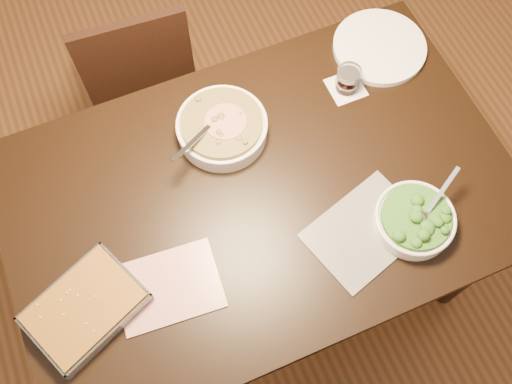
{
  "coord_description": "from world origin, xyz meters",
  "views": [
    {
      "loc": [
        -0.27,
        -0.6,
        2.18
      ],
      "look_at": [
        -0.02,
        -0.02,
        0.8
      ],
      "focal_mm": 40.0,
      "sensor_mm": 36.0,
      "label": 1
    }
  ],
  "objects": [
    {
      "name": "magazine_b",
      "position": [
        0.21,
        -0.22,
        0.75
      ],
      "size": [
        0.35,
        0.29,
        0.01
      ],
      "primitive_type": "cube",
      "rotation": [
        0.0,
        0.0,
        0.29
      ],
      "color": "#292A31",
      "rests_on": "table"
    },
    {
      "name": "dinner_plate",
      "position": [
        0.53,
        0.31,
        0.76
      ],
      "size": [
        0.29,
        0.29,
        0.02
      ],
      "primitive_type": "cylinder",
      "color": "white",
      "rests_on": "table"
    },
    {
      "name": "chair_far",
      "position": [
        -0.16,
        0.76,
        0.45
      ],
      "size": [
        0.4,
        0.4,
        0.81
      ],
      "rotation": [
        0.0,
        0.0,
        3.07
      ],
      "color": "black",
      "rests_on": "ground"
    },
    {
      "name": "magazine_a",
      "position": [
        -0.32,
        -0.16,
        0.75
      ],
      "size": [
        0.28,
        0.21,
        0.01
      ],
      "primitive_type": "cube",
      "rotation": [
        0.0,
        0.0,
        -0.08
      ],
      "color": "#B13233",
      "rests_on": "table"
    },
    {
      "name": "broccoli_bowl",
      "position": [
        0.34,
        -0.25,
        0.78
      ],
      "size": [
        0.23,
        0.22,
        0.08
      ],
      "color": "white",
      "rests_on": "table"
    },
    {
      "name": "baking_dish",
      "position": [
        -0.53,
        -0.13,
        0.77
      ],
      "size": [
        0.33,
        0.29,
        0.05
      ],
      "rotation": [
        0.0,
        0.0,
        0.41
      ],
      "color": "silver",
      "rests_on": "table"
    },
    {
      "name": "wine_tumbler",
      "position": [
        0.37,
        0.22,
        0.79
      ],
      "size": [
        0.07,
        0.07,
        0.08
      ],
      "color": "black",
      "rests_on": "coaster"
    },
    {
      "name": "table",
      "position": [
        0.0,
        0.0,
        0.65
      ],
      "size": [
        1.4,
        0.9,
        0.75
      ],
      "color": "black",
      "rests_on": "ground"
    },
    {
      "name": "ground",
      "position": [
        0.0,
        0.0,
        0.0
      ],
      "size": [
        4.0,
        4.0,
        0.0
      ],
      "primitive_type": "plane",
      "color": "#402B12",
      "rests_on": "ground"
    },
    {
      "name": "coaster",
      "position": [
        0.37,
        0.22,
        0.75
      ],
      "size": [
        0.1,
        0.1,
        0.0
      ],
      "primitive_type": "cube",
      "color": "white",
      "rests_on": "table"
    },
    {
      "name": "stew_bowl",
      "position": [
        -0.03,
        0.21,
        0.79
      ],
      "size": [
        0.27,
        0.26,
        0.1
      ],
      "color": "white",
      "rests_on": "table"
    }
  ]
}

